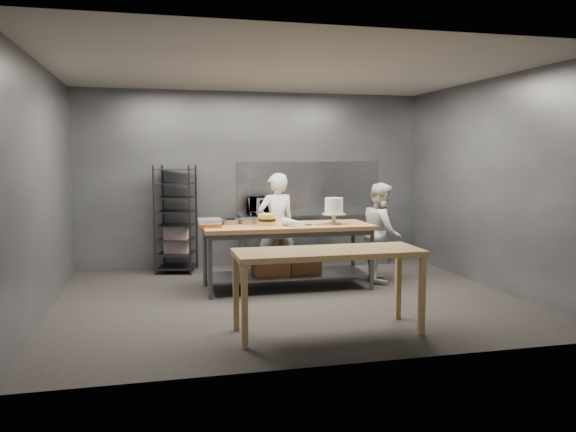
# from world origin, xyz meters

# --- Properties ---
(ground) EXTENTS (6.00, 6.00, 0.00)m
(ground) POSITION_xyz_m (0.00, 0.00, 0.00)
(ground) COLOR black
(ground) RESTS_ON ground
(back_wall) EXTENTS (6.00, 0.04, 3.00)m
(back_wall) POSITION_xyz_m (0.00, 2.50, 1.50)
(back_wall) COLOR #4C4F54
(back_wall) RESTS_ON ground
(work_table) EXTENTS (2.40, 0.90, 0.92)m
(work_table) POSITION_xyz_m (0.12, 0.53, 0.57)
(work_table) COLOR olive
(work_table) RESTS_ON ground
(near_counter) EXTENTS (2.00, 0.70, 0.90)m
(near_counter) POSITION_xyz_m (0.09, -1.55, 0.81)
(near_counter) COLOR olive
(near_counter) RESTS_ON ground
(back_counter) EXTENTS (2.60, 0.60, 0.90)m
(back_counter) POSITION_xyz_m (1.00, 2.18, 0.45)
(back_counter) COLOR slate
(back_counter) RESTS_ON ground
(splashback_panel) EXTENTS (2.60, 0.02, 0.90)m
(splashback_panel) POSITION_xyz_m (1.00, 2.48, 1.35)
(splashback_panel) COLOR slate
(splashback_panel) RESTS_ON back_counter
(speed_rack) EXTENTS (0.74, 0.78, 1.75)m
(speed_rack) POSITION_xyz_m (-1.36, 2.10, 0.86)
(speed_rack) COLOR black
(speed_rack) RESTS_ON ground
(chef_behind) EXTENTS (0.66, 0.50, 1.64)m
(chef_behind) POSITION_xyz_m (0.12, 1.20, 0.82)
(chef_behind) COLOR silver
(chef_behind) RESTS_ON ground
(chef_right) EXTENTS (0.76, 0.86, 1.50)m
(chef_right) POSITION_xyz_m (1.65, 0.70, 0.75)
(chef_right) COLOR beige
(chef_right) RESTS_ON ground
(microwave) EXTENTS (0.54, 0.37, 0.30)m
(microwave) POSITION_xyz_m (0.12, 2.18, 1.05)
(microwave) COLOR black
(microwave) RESTS_ON back_counter
(frosted_cake_stand) EXTENTS (0.34, 0.34, 0.38)m
(frosted_cake_stand) POSITION_xyz_m (0.80, 0.43, 1.16)
(frosted_cake_stand) COLOR #BAB094
(frosted_cake_stand) RESTS_ON work_table
(layer_cake) EXTENTS (0.25, 0.25, 0.16)m
(layer_cake) POSITION_xyz_m (-0.16, 0.52, 1.00)
(layer_cake) COLOR #F2D64D
(layer_cake) RESTS_ON work_table
(cake_pans) EXTENTS (0.80, 0.40, 0.07)m
(cake_pans) POSITION_xyz_m (-0.62, 0.75, 0.96)
(cake_pans) COLOR gray
(cake_pans) RESTS_ON work_table
(piping_bag) EXTENTS (0.32, 0.38, 0.12)m
(piping_bag) POSITION_xyz_m (0.18, 0.29, 0.98)
(piping_bag) COLOR silver
(piping_bag) RESTS_ON work_table
(offset_spatula) EXTENTS (0.36, 0.02, 0.02)m
(offset_spatula) POSITION_xyz_m (0.50, 0.39, 0.93)
(offset_spatula) COLOR slate
(offset_spatula) RESTS_ON work_table
(pastry_clamshells) EXTENTS (0.32, 0.38, 0.11)m
(pastry_clamshells) POSITION_xyz_m (-0.96, 0.56, 0.98)
(pastry_clamshells) COLOR #A45320
(pastry_clamshells) RESTS_ON work_table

